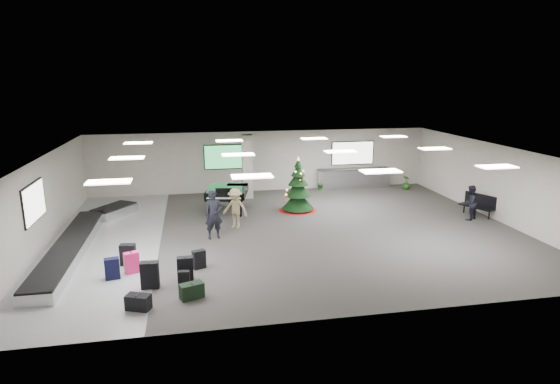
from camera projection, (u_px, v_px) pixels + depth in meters
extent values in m
plane|color=#393734|center=(290.00, 231.00, 18.61)|extent=(18.00, 18.00, 0.00)
cube|color=beige|center=(263.00, 161.00, 24.91)|extent=(18.00, 0.02, 3.20)
cube|color=beige|center=(349.00, 259.00, 11.56)|extent=(18.00, 0.02, 3.20)
cube|color=beige|center=(42.00, 203.00, 16.59)|extent=(0.02, 14.00, 3.20)
cube|color=beige|center=(497.00, 183.00, 19.87)|extent=(0.02, 14.00, 3.20)
cube|color=silver|center=(290.00, 151.00, 17.85)|extent=(18.00, 14.00, 0.02)
cube|color=gray|center=(106.00, 242.00, 17.34)|extent=(4.00, 14.00, 0.01)
cube|color=#B8B3A8|center=(247.00, 167.00, 23.39)|extent=(0.50, 0.50, 3.20)
cube|color=green|center=(225.00, 157.00, 24.42)|extent=(2.20, 0.08, 1.30)
cube|color=white|center=(353.00, 153.00, 25.70)|extent=(2.40, 0.08, 1.30)
cube|color=white|center=(34.00, 202.00, 15.58)|extent=(0.08, 2.10, 1.30)
cube|color=white|center=(109.00, 182.00, 12.96)|extent=(1.20, 0.60, 0.04)
cube|color=white|center=(127.00, 158.00, 16.77)|extent=(1.20, 0.60, 0.04)
cube|color=white|center=(138.00, 143.00, 20.59)|extent=(1.20, 0.60, 0.04)
cube|color=white|center=(252.00, 176.00, 13.68)|extent=(1.20, 0.60, 0.04)
cube|color=white|center=(238.00, 155.00, 17.50)|extent=(1.20, 0.60, 0.04)
cube|color=white|center=(229.00, 141.00, 21.31)|extent=(1.20, 0.60, 0.04)
cube|color=white|center=(381.00, 171.00, 14.41)|extent=(1.20, 0.60, 0.04)
cube|color=white|center=(340.00, 151.00, 18.23)|extent=(1.20, 0.60, 0.04)
cube|color=white|center=(314.00, 139.00, 22.04)|extent=(1.20, 0.60, 0.04)
cube|color=white|center=(497.00, 167.00, 15.14)|extent=(1.20, 0.60, 0.04)
cube|color=white|center=(435.00, 149.00, 18.95)|extent=(1.20, 0.60, 0.04)
cube|color=white|center=(393.00, 137.00, 22.77)|extent=(1.20, 0.60, 0.04)
cube|color=silver|center=(70.00, 249.00, 16.16)|extent=(1.00, 8.00, 0.38)
cube|color=black|center=(69.00, 243.00, 16.11)|extent=(0.95, 7.90, 0.05)
cube|color=silver|center=(114.00, 211.00, 20.69)|extent=(1.97, 2.21, 0.38)
cube|color=black|center=(114.00, 207.00, 20.64)|extent=(1.87, 2.10, 0.05)
cube|color=silver|center=(354.00, 179.00, 25.74)|extent=(4.00, 0.60, 1.05)
cube|color=#2C2C2E|center=(354.00, 169.00, 25.61)|extent=(4.05, 0.65, 0.04)
cube|color=black|center=(150.00, 275.00, 13.52)|extent=(0.53, 0.31, 0.80)
cube|color=black|center=(149.00, 262.00, 13.42)|extent=(0.04, 0.17, 0.02)
cube|color=black|center=(185.00, 269.00, 14.04)|extent=(0.48, 0.25, 0.74)
cube|color=black|center=(185.00, 257.00, 13.95)|extent=(0.03, 0.15, 0.02)
cube|color=#DF1D64|center=(132.00, 263.00, 14.55)|extent=(0.50, 0.40, 0.68)
cube|color=black|center=(131.00, 252.00, 14.47)|extent=(0.08, 0.15, 0.02)
cube|color=black|center=(199.00, 259.00, 14.93)|extent=(0.46, 0.36, 0.60)
cube|color=black|center=(199.00, 250.00, 14.86)|extent=(0.08, 0.13, 0.02)
cube|color=black|center=(112.00, 269.00, 14.12)|extent=(0.47, 0.33, 0.67)
cube|color=black|center=(111.00, 258.00, 14.04)|extent=(0.06, 0.15, 0.02)
cube|color=black|center=(192.00, 291.00, 12.93)|extent=(0.72, 0.53, 0.43)
cube|color=black|center=(191.00, 283.00, 12.87)|extent=(0.10, 0.19, 0.02)
cube|color=black|center=(184.00, 279.00, 13.64)|extent=(0.35, 0.21, 0.48)
cube|color=black|center=(184.00, 271.00, 13.58)|extent=(0.04, 0.11, 0.02)
cube|color=black|center=(128.00, 255.00, 15.18)|extent=(0.51, 0.34, 0.71)
cube|color=black|center=(127.00, 244.00, 15.09)|extent=(0.06, 0.17, 0.02)
cube|color=black|center=(138.00, 302.00, 12.30)|extent=(0.71, 0.56, 0.41)
cube|color=black|center=(138.00, 295.00, 12.24)|extent=(0.11, 0.20, 0.02)
cone|color=maroon|center=(298.00, 209.00, 21.50)|extent=(1.76, 1.76, 0.11)
cylinder|color=#3F2819|center=(298.00, 205.00, 21.46)|extent=(0.11, 0.11, 0.46)
cone|color=black|center=(298.00, 200.00, 21.39)|extent=(1.48, 1.48, 0.83)
cone|color=black|center=(298.00, 188.00, 21.26)|extent=(1.20, 1.20, 0.74)
cone|color=black|center=(298.00, 178.00, 21.15)|extent=(0.92, 0.92, 0.65)
cone|color=black|center=(298.00, 170.00, 21.06)|extent=(0.65, 0.65, 0.55)
cone|color=black|center=(298.00, 163.00, 20.98)|extent=(0.37, 0.37, 0.42)
cone|color=#FFE566|center=(298.00, 158.00, 20.93)|extent=(0.15, 0.15, 0.17)
cube|color=black|center=(227.00, 192.00, 21.12)|extent=(2.13, 2.30, 0.32)
cube|color=black|center=(224.00, 200.00, 20.10)|extent=(1.68, 0.68, 0.11)
cube|color=white|center=(224.00, 198.00, 20.05)|extent=(1.47, 0.46, 0.02)
cube|color=black|center=(225.00, 191.00, 20.30)|extent=(0.78, 0.20, 0.25)
cylinder|color=black|center=(210.00, 208.00, 20.50)|extent=(0.11, 0.11, 0.77)
cylinder|color=black|center=(240.00, 208.00, 20.47)|extent=(0.11, 0.11, 0.77)
cylinder|color=black|center=(230.00, 199.00, 22.02)|extent=(0.11, 0.11, 0.77)
cube|color=black|center=(477.00, 207.00, 20.52)|extent=(1.08, 1.61, 0.06)
cylinder|color=black|center=(485.00, 215.00, 19.99)|extent=(0.06, 0.06, 0.41)
cylinder|color=black|center=(468.00, 208.00, 21.16)|extent=(0.06, 0.06, 0.41)
cube|color=black|center=(482.00, 200.00, 20.49)|extent=(0.66, 1.42, 0.51)
imported|color=black|center=(214.00, 215.00, 17.57)|extent=(0.75, 0.57, 1.87)
imported|color=#9B8660|center=(235.00, 208.00, 18.83)|extent=(1.22, 1.08, 1.64)
imported|color=black|center=(470.00, 203.00, 19.92)|extent=(0.93, 0.87, 1.51)
imported|color=#194014|center=(321.00, 183.00, 25.28)|extent=(0.52, 0.55, 0.78)
imported|color=#194014|center=(406.00, 182.00, 25.45)|extent=(0.57, 0.57, 0.76)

